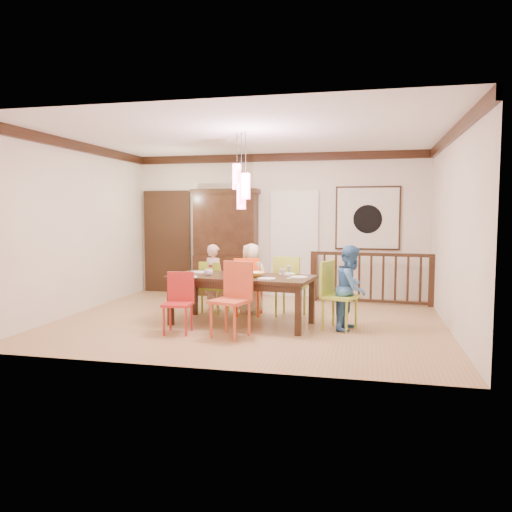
% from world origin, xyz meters
% --- Properties ---
extents(floor, '(6.00, 6.00, 0.00)m').
position_xyz_m(floor, '(0.00, 0.00, 0.00)').
color(floor, '#AB7E53').
rests_on(floor, ground).
extents(ceiling, '(6.00, 6.00, 0.00)m').
position_xyz_m(ceiling, '(0.00, 0.00, 2.90)').
color(ceiling, white).
rests_on(ceiling, wall_back).
extents(wall_back, '(6.00, 0.00, 6.00)m').
position_xyz_m(wall_back, '(0.00, 2.50, 1.45)').
color(wall_back, beige).
rests_on(wall_back, floor).
extents(wall_left, '(0.00, 5.00, 5.00)m').
position_xyz_m(wall_left, '(-3.00, 0.00, 1.45)').
color(wall_left, beige).
rests_on(wall_left, floor).
extents(wall_right, '(0.00, 5.00, 5.00)m').
position_xyz_m(wall_right, '(3.00, 0.00, 1.45)').
color(wall_right, beige).
rests_on(wall_right, floor).
extents(crown_molding, '(6.00, 5.00, 0.16)m').
position_xyz_m(crown_molding, '(0.00, 0.00, 2.82)').
color(crown_molding, black).
rests_on(crown_molding, wall_back).
extents(panel_door, '(1.04, 0.07, 2.24)m').
position_xyz_m(panel_door, '(-2.40, 2.45, 1.05)').
color(panel_door, black).
rests_on(panel_door, wall_back).
extents(white_doorway, '(0.97, 0.05, 2.22)m').
position_xyz_m(white_doorway, '(0.35, 2.46, 1.05)').
color(white_doorway, silver).
rests_on(white_doorway, wall_back).
extents(painting, '(1.25, 0.06, 1.25)m').
position_xyz_m(painting, '(1.80, 2.46, 1.60)').
color(painting, black).
rests_on(painting, wall_back).
extents(pendant_cluster, '(0.27, 0.21, 1.14)m').
position_xyz_m(pendant_cluster, '(-0.06, -0.28, 2.11)').
color(pendant_cluster, '#FF4C6C').
rests_on(pendant_cluster, ceiling).
extents(dining_table, '(2.26, 1.23, 0.75)m').
position_xyz_m(dining_table, '(-0.06, -0.28, 0.67)').
color(dining_table, black).
rests_on(dining_table, floor).
extents(chair_far_left, '(0.49, 0.49, 0.88)m').
position_xyz_m(chair_far_left, '(-0.72, 0.48, 0.51)').
color(chair_far_left, '#92B523').
rests_on(chair_far_left, floor).
extents(chair_far_mid, '(0.46, 0.46, 0.97)m').
position_xyz_m(chair_far_mid, '(-0.10, 0.41, 0.55)').
color(chair_far_mid, '#F8460F').
rests_on(chair_far_mid, floor).
extents(chair_far_right, '(0.53, 0.53, 1.00)m').
position_xyz_m(chair_far_right, '(0.58, 0.48, 0.57)').
color(chair_far_right, '#93AA2D').
rests_on(chair_far_right, floor).
extents(chair_near_left, '(0.43, 0.43, 0.86)m').
position_xyz_m(chair_near_left, '(-0.80, -1.04, 0.49)').
color(chair_near_left, '#B12220').
rests_on(chair_near_left, floor).
extents(chair_near_mid, '(0.58, 0.58, 1.03)m').
position_xyz_m(chair_near_mid, '(-0.01, -1.09, 0.59)').
color(chair_near_mid, '#CA4D2D').
rests_on(chair_near_mid, floor).
extents(chair_end_right, '(0.58, 0.58, 1.00)m').
position_xyz_m(chair_end_right, '(1.43, -0.31, 0.57)').
color(chair_end_right, '#A9C231').
rests_on(chair_end_right, floor).
extents(china_hutch, '(1.38, 0.46, 2.19)m').
position_xyz_m(china_hutch, '(-1.05, 2.30, 1.10)').
color(china_hutch, black).
rests_on(china_hutch, floor).
extents(balustrade, '(2.30, 0.26, 0.96)m').
position_xyz_m(balustrade, '(1.88, 1.95, 0.50)').
color(balustrade, black).
rests_on(balustrade, floor).
extents(person_far_left, '(0.50, 0.43, 1.16)m').
position_xyz_m(person_far_left, '(-0.78, 0.62, 0.58)').
color(person_far_left, beige).
rests_on(person_far_left, floor).
extents(person_far_mid, '(0.62, 0.43, 1.19)m').
position_xyz_m(person_far_mid, '(-0.11, 0.58, 0.60)').
color(person_far_mid, beige).
rests_on(person_far_mid, floor).
extents(person_end_right, '(0.60, 0.70, 1.24)m').
position_xyz_m(person_end_right, '(1.59, -0.27, 0.62)').
color(person_end_right, '#4076B3').
rests_on(person_end_right, floor).
extents(serving_bowl, '(0.36, 0.36, 0.07)m').
position_xyz_m(serving_bowl, '(0.17, -0.35, 0.79)').
color(serving_bowl, gold).
rests_on(serving_bowl, dining_table).
extents(small_bowl, '(0.23, 0.23, 0.06)m').
position_xyz_m(small_bowl, '(-0.23, -0.16, 0.78)').
color(small_bowl, white).
rests_on(small_bowl, dining_table).
extents(cup_left, '(0.13, 0.13, 0.10)m').
position_xyz_m(cup_left, '(-0.55, -0.39, 0.80)').
color(cup_left, silver).
rests_on(cup_left, dining_table).
extents(cup_right, '(0.13, 0.13, 0.10)m').
position_xyz_m(cup_right, '(0.54, -0.06, 0.80)').
color(cup_right, silver).
rests_on(cup_right, dining_table).
extents(plate_far_left, '(0.26, 0.26, 0.01)m').
position_xyz_m(plate_far_left, '(-0.83, -0.03, 0.76)').
color(plate_far_left, white).
rests_on(plate_far_left, dining_table).
extents(plate_far_mid, '(0.26, 0.26, 0.01)m').
position_xyz_m(plate_far_mid, '(-0.09, 0.05, 0.76)').
color(plate_far_mid, white).
rests_on(plate_far_mid, dining_table).
extents(plate_far_right, '(0.26, 0.26, 0.01)m').
position_xyz_m(plate_far_right, '(0.60, 0.03, 0.76)').
color(plate_far_right, white).
rests_on(plate_far_right, dining_table).
extents(plate_near_left, '(0.26, 0.26, 0.01)m').
position_xyz_m(plate_near_left, '(-0.78, -0.64, 0.76)').
color(plate_near_left, white).
rests_on(plate_near_left, dining_table).
extents(plate_near_mid, '(0.26, 0.26, 0.01)m').
position_xyz_m(plate_near_mid, '(0.39, -0.59, 0.76)').
color(plate_near_mid, white).
rests_on(plate_near_mid, dining_table).
extents(plate_end_right, '(0.26, 0.26, 0.01)m').
position_xyz_m(plate_end_right, '(0.83, -0.32, 0.76)').
color(plate_end_right, white).
rests_on(plate_end_right, dining_table).
extents(wine_glass_a, '(0.08, 0.08, 0.19)m').
position_xyz_m(wine_glass_a, '(-0.60, -0.15, 0.84)').
color(wine_glass_a, '#590C19').
rests_on(wine_glass_a, dining_table).
extents(wine_glass_b, '(0.08, 0.08, 0.19)m').
position_xyz_m(wine_glass_b, '(0.16, -0.08, 0.84)').
color(wine_glass_b, silver).
rests_on(wine_glass_b, dining_table).
extents(wine_glass_c, '(0.08, 0.08, 0.19)m').
position_xyz_m(wine_glass_c, '(-0.21, -0.57, 0.84)').
color(wine_glass_c, '#590C19').
rests_on(wine_glass_c, dining_table).
extents(wine_glass_d, '(0.08, 0.08, 0.19)m').
position_xyz_m(wine_glass_d, '(0.70, -0.46, 0.84)').
color(wine_glass_d, silver).
rests_on(wine_glass_d, dining_table).
extents(napkin, '(0.18, 0.14, 0.01)m').
position_xyz_m(napkin, '(-0.03, -0.63, 0.76)').
color(napkin, '#D83359').
rests_on(napkin, dining_table).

